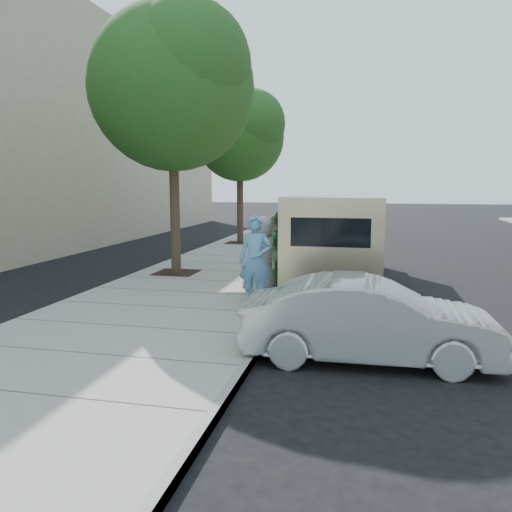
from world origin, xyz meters
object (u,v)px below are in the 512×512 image
Objects in this scene: parking_meter at (290,250)px; person_gray_shirt at (262,256)px; van at (338,237)px; sedan at (370,320)px; person_officer at (255,261)px; person_striped_polo at (275,245)px; tree_near at (173,82)px; person_green_shirt at (280,250)px; tree_far at (241,133)px.

parking_meter is 0.69× the size of person_gray_shirt.
van is 6.03m from sedan.
person_officer is at bearing 45.45° from person_gray_shirt.
tree_near is at bearing -12.28° from person_striped_polo.
person_striped_polo is (-2.58, 6.01, 0.37)m from sedan.
parking_meter is 0.66× the size of person_green_shirt.
person_green_shirt is at bearing 24.50° from sedan.
person_green_shirt is (-2.14, 4.30, 0.48)m from sedan.
tree_near is 5.81m from parking_meter.
person_striped_polo reaches higher than sedan.
sedan is 2.01× the size of person_green_shirt.
sedan is at bearing 115.69° from person_green_shirt.
person_gray_shirt is at bearing -135.27° from parking_meter.
person_green_shirt reaches higher than person_striped_polo.
van reaches higher than sedan.
person_officer is at bearing -47.71° from tree_near.
tree_near is at bearing -90.00° from tree_far.
person_gray_shirt is (-0.04, 0.93, -0.04)m from person_officer.
person_officer is at bearing -74.33° from tree_far.
tree_near is 5.75m from person_green_shirt.
van reaches higher than parking_meter.
person_striped_polo is (-0.45, 1.71, -0.11)m from person_green_shirt.
van is (4.63, -7.54, -3.59)m from tree_far.
van is (4.63, 0.06, -4.25)m from tree_near.
person_gray_shirt is (3.04, -2.46, -4.46)m from tree_near.
person_officer is 1.82m from person_green_shirt.
parking_meter is 1.75m from van.
sedan is (5.45, -5.88, -4.90)m from tree_near.
person_green_shirt is at bearing -25.49° from tree_near.
person_officer is at bearing 81.94° from person_green_shirt.
sedan is at bearing 77.92° from person_gray_shirt.
sedan is 4.21m from person_gray_shirt.
tree_far is 10.26m from parking_meter.
sedan is 2.11× the size of person_gray_shirt.
person_green_shirt reaches higher than sedan.
tree_near is 5.93m from person_gray_shirt.
person_green_shirt reaches higher than parking_meter.
person_striped_polo reaches higher than parking_meter.
person_striped_polo is (-1.76, 0.07, -0.28)m from van.
sedan is at bearing -91.10° from parking_meter.
tree_near is 6.29m from van.
parking_meter is 0.66× the size of person_officer.
person_green_shirt reaches higher than person_gray_shirt.
van reaches higher than person_green_shirt.
person_officer is 0.93m from person_gray_shirt.
person_green_shirt is at bearing -154.77° from person_gray_shirt.
tree_far reaches higher than parking_meter.
tree_far is at bearing 87.59° from parking_meter.
person_officer is (3.08, -3.39, -4.43)m from tree_near.
tree_near is 3.88× the size of person_officer.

